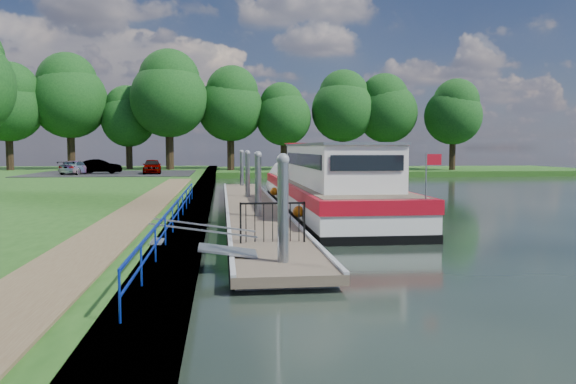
{
  "coord_description": "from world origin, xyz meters",
  "views": [
    {
      "loc": [
        -1.41,
        -13.4,
        3.07
      ],
      "look_at": [
        1.08,
        7.68,
        1.4
      ],
      "focal_mm": 35.0,
      "sensor_mm": 36.0,
      "label": 1
    }
  ],
  "objects": [
    {
      "name": "barge",
      "position": [
        3.6,
        14.03,
        1.09
      ],
      "size": [
        4.36,
        21.15,
        4.78
      ],
      "color": "black",
      "rests_on": "ground"
    },
    {
      "name": "gate_panel",
      "position": [
        -0.0,
        2.2,
        1.15
      ],
      "size": [
        1.85,
        0.05,
        1.15
      ],
      "color": "black",
      "rests_on": "ground"
    },
    {
      "name": "carpark",
      "position": [
        -11.0,
        38.0,
        0.81
      ],
      "size": [
        14.0,
        12.0,
        0.06
      ],
      "primitive_type": "cube",
      "color": "black",
      "rests_on": "riverbank"
    },
    {
      "name": "blue_fence",
      "position": [
        -2.75,
        3.0,
        1.31
      ],
      "size": [
        0.04,
        18.04,
        0.72
      ],
      "color": "#0C2DBF",
      "rests_on": "riverbank"
    },
    {
      "name": "ground",
      "position": [
        0.0,
        0.0,
        0.0
      ],
      "size": [
        160.0,
        160.0,
        0.0
      ],
      "primitive_type": "plane",
      "color": "black",
      "rests_on": "ground"
    },
    {
      "name": "car_c",
      "position": [
        -13.75,
        36.16,
        1.41
      ],
      "size": [
        2.39,
        4.21,
        1.15
      ],
      "primitive_type": "imported",
      "rotation": [
        0.0,
        0.0,
        2.94
      ],
      "color": "#999999",
      "rests_on": "carpark"
    },
    {
      "name": "car_a",
      "position": [
        -7.46,
        36.67,
        1.48
      ],
      "size": [
        1.85,
        3.9,
        1.29
      ],
      "primitive_type": "imported",
      "rotation": [
        0.0,
        0.0,
        0.09
      ],
      "color": "#999999",
      "rests_on": "carpark"
    },
    {
      "name": "footpath",
      "position": [
        -4.4,
        8.0,
        0.8
      ],
      "size": [
        1.6,
        40.0,
        0.05
      ],
      "primitive_type": "cube",
      "color": "brown",
      "rests_on": "riverbank"
    },
    {
      "name": "bank_edge",
      "position": [
        -2.55,
        15.0,
        0.39
      ],
      "size": [
        1.1,
        90.0,
        0.78
      ],
      "primitive_type": "cube",
      "color": "#473D2D",
      "rests_on": "ground"
    },
    {
      "name": "horizon_trees",
      "position": [
        -1.61,
        48.68,
        7.95
      ],
      "size": [
        54.38,
        10.03,
        12.87
      ],
      "color": "#332316",
      "rests_on": "ground"
    },
    {
      "name": "pontoon",
      "position": [
        0.0,
        13.0,
        0.18
      ],
      "size": [
        2.5,
        30.0,
        0.56
      ],
      "color": "brown",
      "rests_on": "ground"
    },
    {
      "name": "gangway",
      "position": [
        -1.85,
        0.5,
        0.63
      ],
      "size": [
        2.58,
        1.0,
        0.92
      ],
      "color": "#A5A8AD",
      "rests_on": "ground"
    },
    {
      "name": "car_b",
      "position": [
        -12.02,
        37.09,
        1.45
      ],
      "size": [
        3.87,
        1.65,
        1.24
      ],
      "primitive_type": "imported",
      "rotation": [
        0.0,
        0.0,
        1.66
      ],
      "color": "#999999",
      "rests_on": "carpark"
    },
    {
      "name": "mooring_piles",
      "position": [
        0.0,
        13.0,
        1.28
      ],
      "size": [
        0.3,
        27.3,
        3.55
      ],
      "color": "gray",
      "rests_on": "ground"
    },
    {
      "name": "far_bank",
      "position": [
        12.0,
        52.0,
        0.3
      ],
      "size": [
        60.0,
        18.0,
        0.6
      ],
      "primitive_type": "cube",
      "color": "#1F4A15",
      "rests_on": "ground"
    }
  ]
}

